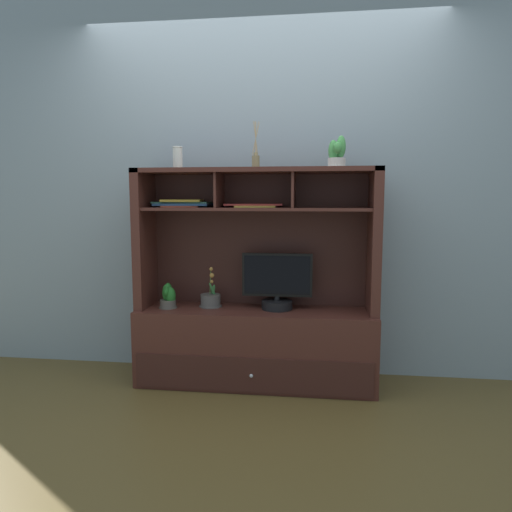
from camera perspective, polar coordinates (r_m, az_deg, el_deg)
name	(u,v)px	position (r m, az deg, el deg)	size (l,w,h in m)	color
floor_plane	(256,383)	(3.34, 0.00, -15.29)	(6.00, 6.00, 0.02)	brown
back_wall	(261,179)	(3.35, 0.56, 9.44)	(6.00, 0.02, 2.80)	#81929F
media_console	(256,321)	(3.21, 0.02, -8.02)	(1.60, 0.48, 1.46)	#49231D
tv_monitor	(277,286)	(3.14, 2.60, -3.66)	(0.47, 0.21, 0.38)	black
potted_orchid	(211,300)	(3.25, -5.59, -5.38)	(0.16, 0.16, 0.28)	#514E4C
potted_fern	(168,297)	(3.24, -10.71, -4.95)	(0.13, 0.13, 0.17)	#544E47
magazine_stack_left	(254,205)	(3.15, -0.26, 6.22)	(0.40, 0.26, 0.02)	gold
magazine_stack_centre	(183,204)	(3.25, -8.99, 6.37)	(0.40, 0.25, 0.05)	#993B29
diffuser_bottle	(256,160)	(3.09, -0.03, 11.64)	(0.05, 0.05, 0.30)	#827350
potted_succulent	(337,154)	(3.06, 9.92, 12.17)	(0.13, 0.13, 0.20)	beige
ceramic_vase	(178,158)	(3.19, -9.59, 11.81)	(0.07, 0.07, 0.15)	silver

